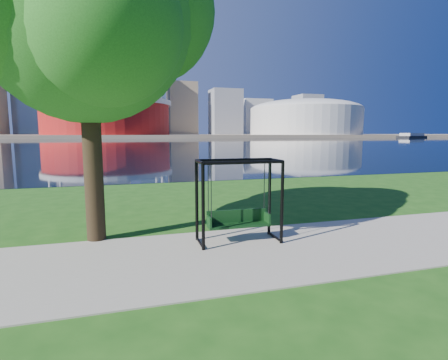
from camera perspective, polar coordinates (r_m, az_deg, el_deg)
name	(u,v)px	position (r m, az deg, el deg)	size (l,w,h in m)	color
ground	(234,247)	(8.87, 1.58, -10.95)	(900.00, 900.00, 0.00)	#1E5114
path	(240,253)	(8.41, 2.67, -11.88)	(120.00, 4.00, 0.03)	#9E937F
river	(129,143)	(110.05, -15.29, 5.87)	(900.00, 180.00, 0.02)	black
far_bank	(123,136)	(314.00, -16.23, 6.97)	(900.00, 228.00, 2.00)	#937F60
stadium	(107,116)	(243.36, -18.59, 9.90)	(83.00, 83.00, 32.00)	maroon
arena	(305,116)	(279.56, 13.14, 10.08)	(84.00, 84.00, 26.56)	beige
skyline	(116,96)	(329.05, -17.24, 13.04)	(392.00, 66.00, 96.50)	gray
swing	(238,203)	(9.01, 2.37, -3.75)	(2.14, 0.97, 2.17)	black
park_tree	(83,9)	(10.15, -22.04, 24.46)	(6.79, 6.13, 8.43)	black
barge	(412,136)	(265.13, 28.36, 6.39)	(31.52, 20.50, 3.09)	black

